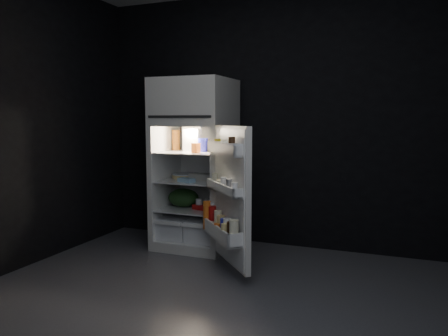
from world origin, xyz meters
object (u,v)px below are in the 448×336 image
at_px(refrigerator, 196,158).
at_px(fridge_door, 228,198).
at_px(yogurt_tray, 204,207).
at_px(egg_carton, 204,177).
at_px(milk_jug, 193,140).

bearing_deg(refrigerator, fridge_door, -46.57).
distance_m(refrigerator, yogurt_tray, 0.53).
relative_size(refrigerator, fridge_door, 1.46).
distance_m(refrigerator, fridge_door, 0.95).
height_order(refrigerator, yogurt_tray, refrigerator).
height_order(refrigerator, fridge_door, refrigerator).
bearing_deg(egg_carton, milk_jug, 156.41).
relative_size(fridge_door, egg_carton, 3.92).
bearing_deg(fridge_door, milk_jug, 134.91).
bearing_deg(fridge_door, egg_carton, 129.66).
relative_size(fridge_door, milk_jug, 5.08).
height_order(milk_jug, egg_carton, milk_jug).
bearing_deg(refrigerator, yogurt_tray, -33.86).
bearing_deg(egg_carton, fridge_door, -55.11).
height_order(egg_carton, yogurt_tray, egg_carton).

